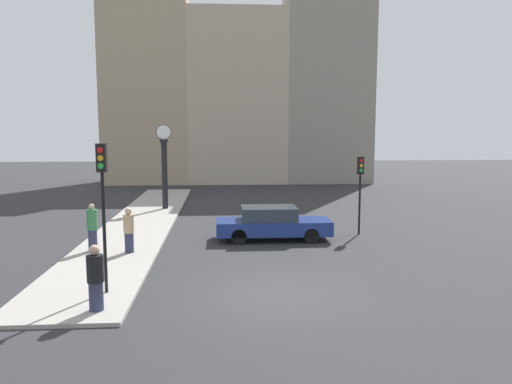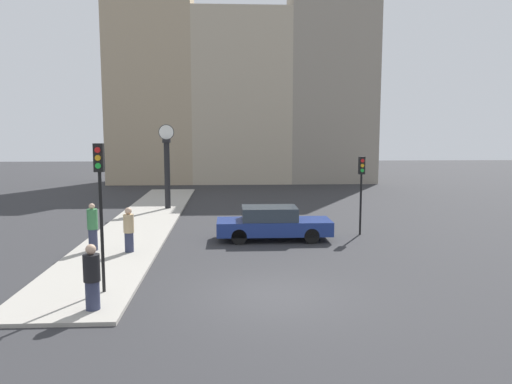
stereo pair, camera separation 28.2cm
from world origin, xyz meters
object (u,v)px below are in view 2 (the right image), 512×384
object	(u,v)px
traffic_light_near	(100,187)
street_clock	(167,167)
pedestrian_black_jacket	(92,278)
pedestrian_green_hoodie	(93,227)
traffic_light_far	(361,179)
sedan_car	(273,223)
pedestrian_tan_coat	(129,230)

from	to	relation	value
traffic_light_near	street_clock	world-z (taller)	street_clock
street_clock	pedestrian_black_jacket	size ratio (longest dim) A/B	2.86
pedestrian_green_hoodie	traffic_light_near	bearing A→B (deg)	-71.96
traffic_light_near	traffic_light_far	size ratio (longest dim) A/B	1.20
sedan_car	pedestrian_green_hoodie	distance (m)	7.08
traffic_light_far	street_clock	bearing A→B (deg)	141.96
traffic_light_near	traffic_light_far	xyz separation A→B (m)	(9.14, 7.60, -0.56)
pedestrian_black_jacket	traffic_light_near	bearing A→B (deg)	92.94
sedan_car	pedestrian_green_hoodie	bearing A→B (deg)	-164.58
traffic_light_near	pedestrian_black_jacket	distance (m)	2.50
street_clock	pedestrian_black_jacket	world-z (taller)	street_clock
traffic_light_far	pedestrian_green_hoodie	bearing A→B (deg)	-165.66
sedan_car	street_clock	bearing A→B (deg)	123.31
traffic_light_far	pedestrian_green_hoodie	xyz separation A→B (m)	(-10.72, -2.74, -1.47)
pedestrian_green_hoodie	pedestrian_black_jacket	size ratio (longest dim) A/B	1.06
street_clock	pedestrian_tan_coat	bearing A→B (deg)	-90.82
traffic_light_near	pedestrian_green_hoodie	world-z (taller)	traffic_light_near
pedestrian_black_jacket	pedestrian_tan_coat	bearing A→B (deg)	92.64
pedestrian_green_hoodie	pedestrian_tan_coat	bearing A→B (deg)	-13.09
sedan_car	traffic_light_near	world-z (taller)	traffic_light_near
sedan_car	traffic_light_far	size ratio (longest dim) A/B	1.38
street_clock	pedestrian_green_hoodie	xyz separation A→B (m)	(-1.53, -9.93, -1.45)
traffic_light_far	street_clock	xyz separation A→B (m)	(-9.19, 7.19, -0.02)
traffic_light_near	pedestrian_black_jacket	xyz separation A→B (m)	(0.07, -1.37, -2.09)
sedan_car	traffic_light_far	world-z (taller)	traffic_light_far
sedan_car	pedestrian_black_jacket	world-z (taller)	pedestrian_black_jacket
sedan_car	pedestrian_black_jacket	size ratio (longest dim) A/B	2.85
traffic_light_near	pedestrian_tan_coat	xyz separation A→B (m)	(-0.20, 4.54, -2.08)
traffic_light_near	pedestrian_tan_coat	size ratio (longest dim) A/B	2.48
traffic_light_near	street_clock	size ratio (longest dim) A/B	0.86
traffic_light_near	traffic_light_far	world-z (taller)	traffic_light_near
sedan_car	pedestrian_black_jacket	bearing A→B (deg)	-122.51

